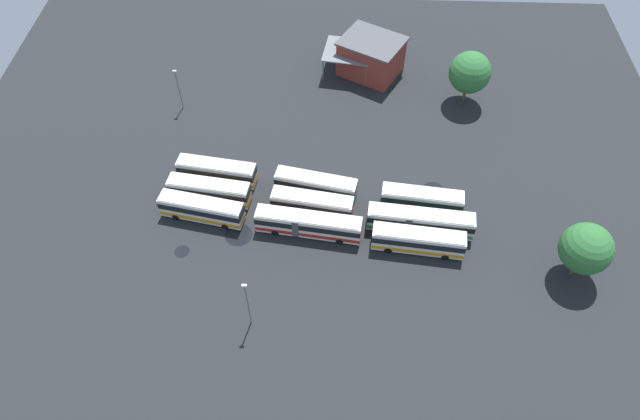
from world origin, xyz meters
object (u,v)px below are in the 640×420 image
bus_row1_slot0 (308,224)px  tree_west_edge (586,249)px  bus_row1_slot1 (312,204)px  maintenance_shelter (348,51)px  bus_row0_slot1 (209,191)px  tree_northeast (470,73)px  bus_row2_slot0 (418,240)px  bus_row0_slot0 (202,209)px  lamp_post_mid_lot (178,88)px  bus_row0_slot2 (217,171)px  bus_row2_slot2 (422,200)px  bus_row1_slot2 (316,185)px  depot_building (371,56)px  lamp_post_by_building (248,303)px  bus_row2_slot1 (420,221)px

bus_row1_slot0 → tree_west_edge: tree_west_edge is taller
bus_row1_slot1 → maintenance_shelter: (4.46, 31.38, 2.24)m
bus_row0_slot1 → tree_northeast: tree_northeast is taller
bus_row2_slot0 → tree_west_edge: bearing=-8.7°
bus_row0_slot0 → lamp_post_mid_lot: lamp_post_mid_lot is taller
bus_row1_slot1 → bus_row2_slot0: (13.98, -5.51, 0.00)m
bus_row0_slot2 → maintenance_shelter: maintenance_shelter is taller
lamp_post_mid_lot → bus_row1_slot1: bearing=-43.7°
bus_row2_slot2 → tree_west_edge: 21.28m
bus_row1_slot2 → tree_northeast: (23.13, 20.97, 3.86)m
depot_building → lamp_post_mid_lot: 32.05m
bus_row0_slot0 → bus_row0_slot2: (1.02, 6.94, -0.00)m
bus_row1_slot1 → lamp_post_mid_lot: 30.40m
bus_row2_slot2 → maintenance_shelter: (-10.47, 30.01, 2.24)m
bus_row2_slot0 → lamp_post_by_building: lamp_post_by_building is taller
bus_row0_slot2 → bus_row2_slot1: bearing=-15.4°
bus_row1_slot0 → bus_row2_slot0: 14.51m
bus_row2_slot2 → bus_row2_slot1: bearing=-97.7°
bus_row1_slot0 → bus_row1_slot1: size_ratio=1.26×
bus_row0_slot0 → bus_row2_slot2: same height
bus_row2_slot2 → tree_northeast: tree_northeast is taller
lamp_post_by_building → depot_building: bearing=73.0°
bus_row1_slot2 → lamp_post_by_building: bearing=-108.4°
lamp_post_by_building → tree_northeast: size_ratio=0.95×
tree_west_edge → lamp_post_mid_lot: bearing=152.0°
bus_row2_slot0 → tree_west_edge: size_ratio=1.41×
bus_row0_slot0 → tree_west_edge: (48.28, -7.07, 3.54)m
bus_row1_slot0 → tree_northeast: (23.86, 27.80, 3.86)m
maintenance_shelter → bus_row0_slot1: bearing=-122.5°
maintenance_shelter → lamp_post_by_building: size_ratio=1.02×
bus_row1_slot0 → bus_row2_slot0: (14.36, -2.11, -0.00)m
bus_row0_slot0 → depot_building: depot_building is taller
bus_row0_slot2 → bus_row2_slot2: same height
depot_building → bus_row0_slot0: bearing=-125.3°
bus_row0_slot2 → maintenance_shelter: (18.28, 25.87, 2.24)m
bus_row0_slot0 → bus_row2_slot1: bearing=-1.7°
depot_building → tree_west_edge: tree_west_edge is taller
bus_row0_slot1 → bus_row1_slot2: (14.70, 1.55, 0.00)m
bus_row0_slot1 → depot_building: bearing=52.4°
depot_building → bus_row2_slot1: bearing=-79.8°
bus_row1_slot1 → bus_row2_slot1: same height
tree_west_edge → tree_northeast: bearing=106.8°
bus_row0_slot2 → bus_row2_slot0: bearing=-21.6°
bus_row2_slot1 → lamp_post_mid_lot: (-36.36, 23.23, 2.23)m
bus_row1_slot0 → bus_row1_slot1: (0.38, 3.40, -0.00)m
depot_building → maintenance_shelter: size_ratio=1.42×
bus_row0_slot2 → bus_row1_slot2: 14.33m
bus_row1_slot0 → lamp_post_mid_lot: (-21.55, 24.33, 2.23)m
bus_row1_slot0 → maintenance_shelter: maintenance_shelter is taller
bus_row1_slot0 → bus_row1_slot2: (0.73, 6.83, -0.00)m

